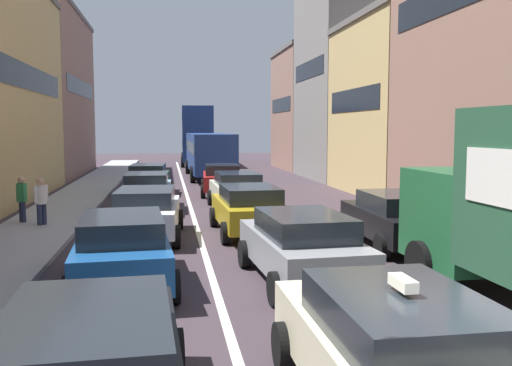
# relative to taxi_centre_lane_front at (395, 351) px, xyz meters

# --- Properties ---
(sidewalk_left) EXTENTS (2.60, 64.00, 0.14)m
(sidewalk_left) POSITION_rel_taxi_centre_lane_front_xyz_m (-6.51, 18.90, -0.73)
(sidewalk_left) COLOR #A4A4A4
(sidewalk_left) RESTS_ON ground
(lane_stripe_left) EXTENTS (0.16, 60.00, 0.01)m
(lane_stripe_left) POSITION_rel_taxi_centre_lane_front_xyz_m (-1.51, 18.90, -0.79)
(lane_stripe_left) COLOR silver
(lane_stripe_left) RESTS_ON ground
(lane_stripe_right) EXTENTS (0.16, 60.00, 0.01)m
(lane_stripe_right) POSITION_rel_taxi_centre_lane_front_xyz_m (1.89, 18.90, -0.79)
(lane_stripe_right) COLOR silver
(lane_stripe_right) RESTS_ON ground
(building_row_right) EXTENTS (7.20, 43.90, 13.90)m
(building_row_right) POSITION_rel_taxi_centre_lane_front_xyz_m (10.09, 19.61, 5.25)
(building_row_right) COLOR #936B5B
(building_row_right) RESTS_ON ground
(taxi_centre_lane_front) EXTENTS (2.09, 4.32, 1.66)m
(taxi_centre_lane_front) POSITION_rel_taxi_centre_lane_front_xyz_m (0.00, 0.00, 0.00)
(taxi_centre_lane_front) COLOR beige
(taxi_centre_lane_front) RESTS_ON ground
(sedan_centre_lane_second) EXTENTS (2.27, 4.40, 1.49)m
(sedan_centre_lane_second) POSITION_rel_taxi_centre_lane_front_xyz_m (0.32, 5.62, -0.00)
(sedan_centre_lane_second) COLOR gray
(sedan_centre_lane_second) RESTS_ON ground
(wagon_left_lane_second) EXTENTS (2.29, 4.41, 1.49)m
(wagon_left_lane_second) POSITION_rel_taxi_centre_lane_front_xyz_m (-3.36, 5.93, -0.00)
(wagon_left_lane_second) COLOR #194C8C
(wagon_left_lane_second) RESTS_ON ground
(hatchback_centre_lane_third) EXTENTS (2.17, 4.35, 1.49)m
(hatchback_centre_lane_third) POSITION_rel_taxi_centre_lane_front_xyz_m (0.02, 11.19, -0.00)
(hatchback_centre_lane_third) COLOR #B29319
(hatchback_centre_lane_third) RESTS_ON ground
(sedan_left_lane_third) EXTENTS (2.24, 4.39, 1.49)m
(sedan_left_lane_third) POSITION_rel_taxi_centre_lane_front_xyz_m (-3.06, 10.91, -0.00)
(sedan_left_lane_third) COLOR silver
(sedan_left_lane_third) RESTS_ON ground
(coupe_centre_lane_fourth) EXTENTS (2.13, 4.34, 1.49)m
(coupe_centre_lane_fourth) POSITION_rel_taxi_centre_lane_front_xyz_m (0.30, 16.49, -0.00)
(coupe_centre_lane_fourth) COLOR beige
(coupe_centre_lane_fourth) RESTS_ON ground
(sedan_left_lane_fourth) EXTENTS (2.15, 4.34, 1.49)m
(sedan_left_lane_fourth) POSITION_rel_taxi_centre_lane_front_xyz_m (-3.23, 16.80, -0.00)
(sedan_left_lane_fourth) COLOR #759EB7
(sedan_left_lane_fourth) RESTS_ON ground
(sedan_centre_lane_fifth) EXTENTS (2.29, 4.41, 1.49)m
(sedan_centre_lane_fifth) POSITION_rel_taxi_centre_lane_front_xyz_m (0.21, 21.68, -0.00)
(sedan_centre_lane_fifth) COLOR #A51E1E
(sedan_centre_lane_fifth) RESTS_ON ground
(sedan_left_lane_fifth) EXTENTS (2.27, 4.40, 1.49)m
(sedan_left_lane_fifth) POSITION_rel_taxi_centre_lane_front_xyz_m (-3.35, 22.26, -0.00)
(sedan_left_lane_fifth) COLOR #19592D
(sedan_left_lane_fifth) RESTS_ON ground
(sedan_right_lane_behind_truck) EXTENTS (2.12, 4.33, 1.49)m
(sedan_right_lane_behind_truck) POSITION_rel_taxi_centre_lane_front_xyz_m (3.71, 8.75, -0.00)
(sedan_right_lane_behind_truck) COLOR black
(sedan_right_lane_behind_truck) RESTS_ON ground
(bus_mid_queue_primary) EXTENTS (2.85, 10.52, 2.90)m
(bus_mid_queue_primary) POSITION_rel_taxi_centre_lane_front_xyz_m (0.30, 31.07, 0.96)
(bus_mid_queue_primary) COLOR navy
(bus_mid_queue_primary) RESTS_ON ground
(bus_far_queue_secondary) EXTENTS (3.06, 10.58, 5.06)m
(bus_far_queue_secondary) POSITION_rel_taxi_centre_lane_front_xyz_m (0.22, 44.55, 2.03)
(bus_far_queue_secondary) COLOR navy
(bus_far_queue_secondary) RESTS_ON ground
(pedestrian_mid_sidewalk) EXTENTS (0.36, 0.45, 1.66)m
(pedestrian_mid_sidewalk) POSITION_rel_taxi_centre_lane_front_xyz_m (-6.45, 13.08, 0.15)
(pedestrian_mid_sidewalk) COLOR #262D47
(pedestrian_mid_sidewalk) RESTS_ON ground
(pedestrian_far_sidewalk) EXTENTS (0.34, 0.48, 1.66)m
(pedestrian_far_sidewalk) POSITION_rel_taxi_centre_lane_front_xyz_m (-7.20, 13.77, 0.15)
(pedestrian_far_sidewalk) COLOR #262D47
(pedestrian_far_sidewalk) RESTS_ON ground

